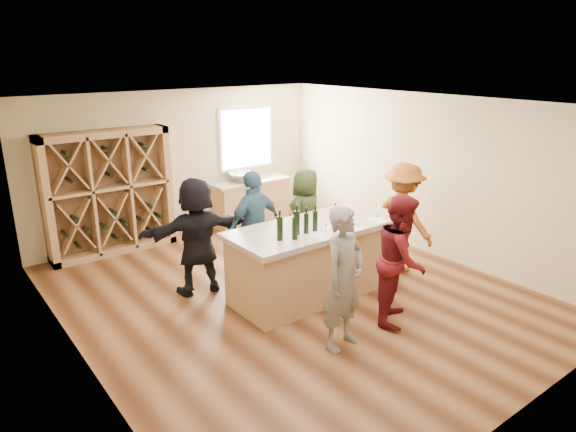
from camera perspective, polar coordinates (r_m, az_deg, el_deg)
floor at (r=7.82m, az=0.31°, el=-8.90°), size 6.00×7.00×0.10m
ceiling at (r=7.01m, az=0.35°, el=12.79°), size 6.00×7.00×0.10m
wall_back at (r=10.24m, az=-11.98°, el=5.78°), size 6.00×0.10×2.80m
wall_front at (r=5.14m, az=25.57°, el=-7.71°), size 6.00×0.10×2.80m
wall_left at (r=6.02m, az=-23.34°, el=-3.76°), size 0.10×7.00×2.80m
wall_right at (r=9.40m, az=15.24°, el=4.49°), size 0.10×7.00×2.80m
window_frame at (r=10.82m, az=-4.69°, el=8.63°), size 1.30×0.06×1.30m
window_pane at (r=10.80m, az=-4.58°, el=8.61°), size 1.18×0.01×1.18m
wine_rack at (r=9.52m, az=-19.25°, el=2.41°), size 2.20×0.45×2.20m
back_counter_base at (r=10.84m, az=-4.18°, el=1.50°), size 1.60×0.58×0.86m
back_counter_top at (r=10.72m, az=-4.23°, el=3.86°), size 1.70×0.62×0.06m
sink at (r=10.59m, az=-5.16°, el=4.34°), size 0.54×0.54×0.19m
faucet at (r=10.72m, az=-5.68°, el=4.81°), size 0.02×0.02×0.30m
tasting_counter_base at (r=7.64m, az=3.28°, el=-5.05°), size 2.60×1.00×1.00m
tasting_counter_top at (r=7.45m, az=3.36°, el=-1.22°), size 2.72×1.12×0.08m
wine_bottle_a at (r=6.75m, az=-0.91°, el=-1.37°), size 0.08×0.08×0.33m
wine_bottle_b at (r=6.79m, az=0.76°, el=-1.37°), size 0.09×0.09×0.31m
wine_bottle_c at (r=6.97m, az=0.99°, el=-0.73°), size 0.11×0.11×0.33m
wine_bottle_d at (r=7.03m, az=2.04°, el=-0.80°), size 0.08×0.08×0.28m
wine_bottle_e at (r=7.12m, az=3.04°, el=-0.54°), size 0.08×0.08×0.29m
wine_glass_a at (r=6.89m, az=4.40°, el=-1.62°), size 0.09×0.09×0.20m
wine_glass_b at (r=7.23m, az=6.96°, el=-0.75°), size 0.09×0.09×0.20m
wine_glass_d at (r=7.53m, az=6.58°, el=0.03°), size 0.08×0.08×0.20m
wine_glass_e at (r=7.87m, az=9.89°, el=0.63°), size 0.08×0.08×0.19m
tasting_menu_a at (r=6.96m, az=3.61°, el=-2.24°), size 0.31×0.38×0.00m
tasting_menu_b at (r=7.32m, az=7.17°, el=-1.34°), size 0.23×0.30×0.00m
tasting_menu_c at (r=7.73m, az=9.82°, el=-0.42°), size 0.23×0.31×0.00m
person_near_left at (r=6.17m, az=6.21°, el=-6.91°), size 0.74×0.61×1.79m
person_near_right at (r=6.90m, az=12.48°, el=-4.70°), size 0.96×0.86×1.74m
person_server at (r=8.51m, az=12.59°, el=-0.17°), size 0.58×1.18×1.80m
person_far_mid at (r=7.98m, az=-3.74°, el=-1.13°), size 1.10×0.67×1.76m
person_far_right at (r=8.68m, az=1.95°, el=0.02°), size 0.94×0.80×1.63m
person_far_left at (r=7.64m, az=-10.09°, el=-2.18°), size 1.73×0.89×1.77m
wine_bottle_f at (r=7.21m, az=5.24°, el=-0.33°), size 0.07×0.07×0.30m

